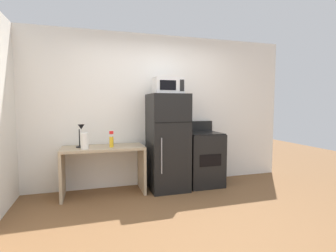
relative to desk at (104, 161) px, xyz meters
name	(u,v)px	position (x,y,z in m)	size (l,w,h in m)	color
ground_plane	(188,224)	(0.89, -1.35, -0.53)	(12.00, 12.00, 0.00)	brown
wall_back_white	(154,110)	(0.89, 0.35, 0.77)	(5.00, 0.10, 2.60)	white
desk	(104,161)	(0.00, 0.00, 0.00)	(1.25, 0.56, 0.75)	tan
desk_lamp	(81,132)	(-0.33, 0.02, 0.46)	(0.14, 0.12, 0.35)	black
spray_bottle	(111,141)	(0.12, -0.09, 0.32)	(0.06, 0.06, 0.25)	yellow
paper_towel_roll	(84,141)	(-0.27, -0.14, 0.34)	(0.11, 0.11, 0.24)	white
refrigerator	(168,142)	(1.03, -0.05, 0.26)	(0.61, 0.67, 1.57)	black
microwave	(168,86)	(1.03, -0.07, 1.17)	(0.46, 0.35, 0.26)	silver
oven_range	(203,158)	(1.68, -0.02, -0.06)	(0.60, 0.61, 1.10)	black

